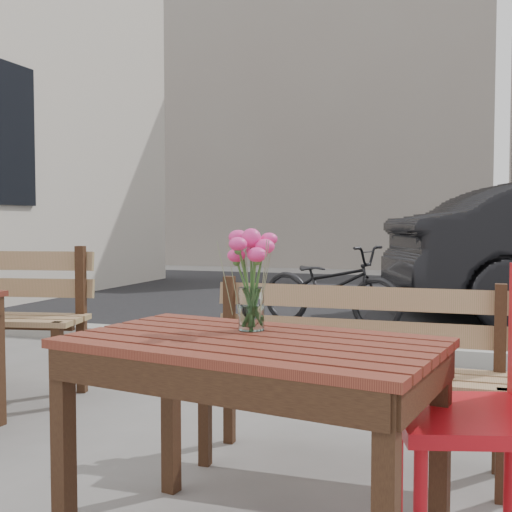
{
  "coord_description": "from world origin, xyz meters",
  "views": [
    {
      "loc": [
        0.6,
        -2.1,
        1.08
      ],
      "look_at": [
        -0.11,
        -0.0,
        0.96
      ],
      "focal_mm": 45.0,
      "sensor_mm": 36.0,
      "label": 1
    }
  ],
  "objects": [
    {
      "name": "street",
      "position": [
        0.0,
        5.06,
        0.03
      ],
      "size": [
        30.0,
        8.12,
        0.12
      ],
      "color": "black",
      "rests_on": "ground"
    },
    {
      "name": "bicycle",
      "position": [
        -0.78,
        4.34,
        0.43
      ],
      "size": [
        1.72,
        1.06,
        0.85
      ],
      "primitive_type": "imported",
      "rotation": [
        0.0,
        0.0,
        1.24
      ],
      "color": "black",
      "rests_on": "ground"
    },
    {
      "name": "red_chair",
      "position": [
        0.69,
        -0.02,
        0.55
      ],
      "size": [
        0.58,
        0.58,
        0.94
      ],
      "rotation": [
        0.0,
        0.0,
        -1.29
      ],
      "color": "red",
      "rests_on": "ground"
    },
    {
      "name": "main_bench",
      "position": [
        0.1,
        0.72,
        0.51
      ],
      "size": [
        1.35,
        0.41,
        0.84
      ],
      "rotation": [
        0.0,
        0.0,
        0.01
      ],
      "color": "#93784C",
      "rests_on": "ground"
    },
    {
      "name": "backdrop_buildings",
      "position": [
        0.17,
        14.4,
        3.6
      ],
      "size": [
        15.5,
        4.0,
        8.0
      ],
      "color": "gray",
      "rests_on": "ground"
    },
    {
      "name": "main_table",
      "position": [
        -0.06,
        -0.2,
        0.59
      ],
      "size": [
        1.25,
        0.86,
        0.71
      ],
      "rotation": [
        0.0,
        0.0,
        -0.17
      ],
      "color": "#5A2017",
      "rests_on": "ground"
    },
    {
      "name": "main_vase",
      "position": [
        -0.11,
        -0.05,
        0.93
      ],
      "size": [
        0.19,
        0.19,
        0.35
      ],
      "color": "white",
      "rests_on": "main_table"
    }
  ]
}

